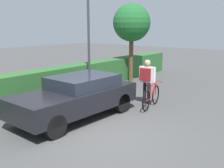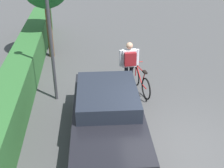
% 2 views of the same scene
% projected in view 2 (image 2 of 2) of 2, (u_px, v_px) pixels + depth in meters
% --- Properties ---
extents(ground_plane, '(60.00, 60.00, 0.00)m').
position_uv_depth(ground_plane, '(173.00, 149.00, 7.80)').
color(ground_plane, '#454545').
extents(parked_car_near, '(4.34, 1.93, 1.37)m').
position_uv_depth(parked_car_near, '(108.00, 115.00, 7.87)').
color(parked_car_near, black).
rests_on(parked_car_near, ground).
extents(bicycle, '(1.75, 0.53, 0.93)m').
position_uv_depth(bicycle, '(141.00, 81.00, 10.33)').
color(bicycle, black).
rests_on(bicycle, ground).
extents(person_rider, '(0.38, 0.69, 1.72)m').
position_uv_depth(person_rider, '(129.00, 61.00, 10.23)').
color(person_rider, black).
rests_on(person_rider, ground).
extents(street_lamp, '(0.28, 0.28, 4.53)m').
position_uv_depth(street_lamp, '(48.00, 13.00, 8.71)').
color(street_lamp, '#38383D').
rests_on(street_lamp, ground).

